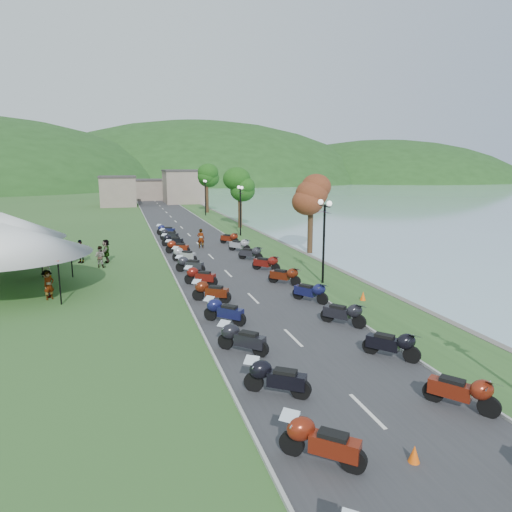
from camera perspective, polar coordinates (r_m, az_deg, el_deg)
ground at (r=11.76m, az=24.61°, el=-26.74°), size 400.00×400.00×0.00m
road at (r=47.73m, az=-8.37°, el=2.63°), size 7.00×120.00×0.02m
hills_backdrop at (r=206.98m, az=-14.79°, el=8.91°), size 360.00×120.00×76.00m
far_building at (r=91.98m, az=-13.72°, el=8.08°), size 18.00×16.00×5.00m
moto_row_left at (r=27.37m, az=-7.02°, el=-2.59°), size 2.60×43.95×1.10m
moto_row_right at (r=25.79m, az=5.10°, el=-3.41°), size 2.60×36.02×1.10m
vendor_tent_main at (r=28.77m, az=-28.84°, el=-0.28°), size 6.14×6.14×4.00m
vendor_tent_side at (r=35.14m, az=-28.96°, el=1.56°), size 5.24×5.24×4.00m
tree_lakeside at (r=37.27m, az=6.86°, el=5.97°), size 2.65×2.65×7.36m
pedestrian_a at (r=26.94m, az=-24.33°, el=-4.96°), size 0.69×0.65×1.52m
pedestrian_b at (r=33.98m, az=-18.84°, el=-1.35°), size 0.85×0.68×1.54m
pedestrian_c at (r=27.35m, az=-24.51°, el=-4.74°), size 0.65×1.06×1.54m
traffic_cone_near at (r=12.55m, az=19.17°, el=-22.35°), size 0.29×0.29×0.46m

